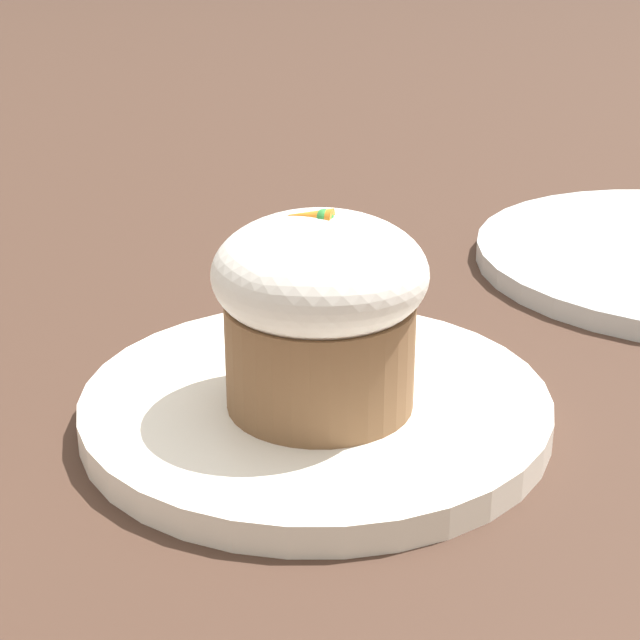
% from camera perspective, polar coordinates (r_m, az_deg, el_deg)
% --- Properties ---
extents(ground_plane, '(4.00, 4.00, 0.00)m').
position_cam_1_polar(ground_plane, '(0.54, -0.24, -5.41)').
color(ground_plane, '#3D281E').
extents(dessert_plate, '(0.23, 0.23, 0.02)m').
position_cam_1_polar(dessert_plate, '(0.53, -0.24, -4.68)').
color(dessert_plate, white).
rests_on(dessert_plate, ground_plane).
extents(carrot_cake, '(0.10, 0.10, 0.10)m').
position_cam_1_polar(carrot_cake, '(0.50, -0.00, 0.62)').
color(carrot_cake, brown).
rests_on(carrot_cake, dessert_plate).
extents(spoon, '(0.04, 0.12, 0.01)m').
position_cam_1_polar(spoon, '(0.55, 1.11, -2.40)').
color(spoon, silver).
rests_on(spoon, dessert_plate).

